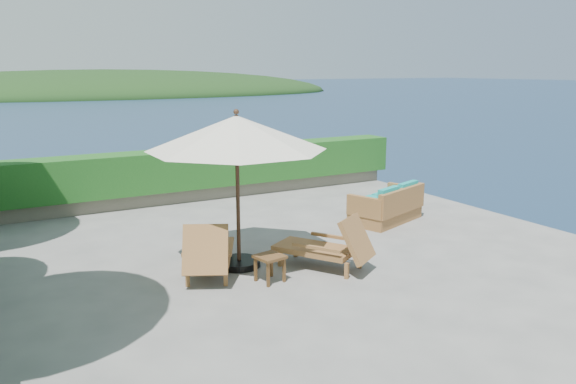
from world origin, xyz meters
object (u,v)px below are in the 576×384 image
patio_umbrella (237,135)px  wicker_loveseat (388,207)px  side_table (270,260)px  lounge_left (209,251)px  lounge_right (328,246)px

patio_umbrella → wicker_loveseat: size_ratio=1.99×
patio_umbrella → side_table: 2.17m
side_table → wicker_loveseat: size_ratio=0.25×
lounge_left → wicker_loveseat: size_ratio=0.93×
lounge_right → side_table: lounge_right is taller
lounge_left → wicker_loveseat: 4.95m
lounge_left → side_table: (0.76, -0.76, -0.05)m
patio_umbrella → wicker_loveseat: 4.74m
patio_umbrella → lounge_right: size_ratio=2.22×
side_table → wicker_loveseat: (4.04, 1.97, -0.02)m
lounge_left → lounge_right: 2.05m
wicker_loveseat → side_table: bearing=-173.8°
lounge_right → wicker_loveseat: 3.46m
lounge_right → wicker_loveseat: size_ratio=0.90×
lounge_left → lounge_right: (1.92, -0.71, -0.01)m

